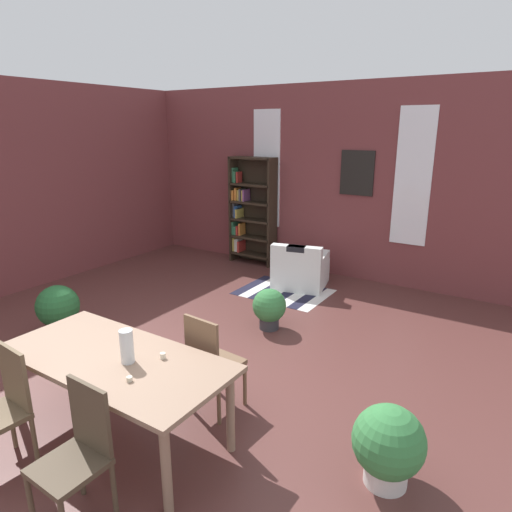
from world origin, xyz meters
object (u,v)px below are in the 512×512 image
(bookshelf_tall, at_px, (250,211))
(potted_plant_by_shelf, at_px, (269,307))
(dining_chair_far_right, at_px, (211,360))
(dining_chair_near_right, at_px, (78,452))
(dining_table, at_px, (115,365))
(potted_plant_window, at_px, (58,309))
(potted_plant_corner, at_px, (388,444))
(armchair_white, at_px, (300,270))
(dining_chair_near_left, at_px, (3,406))
(vase_on_table, at_px, (127,346))

(bookshelf_tall, bearing_deg, potted_plant_by_shelf, -51.83)
(dining_chair_far_right, xyz_separation_m, dining_chair_near_right, (0.01, -1.37, 0.00))
(dining_table, xyz_separation_m, potted_plant_window, (-2.11, 0.87, -0.30))
(dining_chair_near_right, bearing_deg, potted_plant_corner, 40.88)
(dining_table, xyz_separation_m, potted_plant_by_shelf, (-0.03, 2.46, -0.37))
(bookshelf_tall, bearing_deg, armchair_white, -26.30)
(dining_chair_near_left, distance_m, potted_plant_window, 2.29)
(potted_plant_window, bearing_deg, dining_chair_near_left, -43.02)
(potted_plant_by_shelf, distance_m, potted_plant_corner, 2.72)
(vase_on_table, bearing_deg, bookshelf_tall, 112.98)
(dining_chair_near_left, relative_size, potted_plant_corner, 1.54)
(armchair_white, relative_size, potted_plant_by_shelf, 1.80)
(vase_on_table, distance_m, potted_plant_corner, 2.07)
(dining_chair_far_right, distance_m, potted_plant_corner, 1.61)
(armchair_white, height_order, potted_plant_by_shelf, armchair_white)
(potted_plant_window, bearing_deg, vase_on_table, -20.96)
(dining_table, height_order, vase_on_table, vase_on_table)
(bookshelf_tall, height_order, potted_plant_window, bookshelf_tall)
(vase_on_table, relative_size, potted_plant_corner, 0.44)
(bookshelf_tall, height_order, armchair_white, bookshelf_tall)
(armchair_white, relative_size, potted_plant_corner, 1.56)
(dining_chair_near_left, xyz_separation_m, armchair_white, (0.01, 4.78, -0.23))
(vase_on_table, bearing_deg, armchair_white, 98.28)
(potted_plant_window, bearing_deg, armchair_white, 62.45)
(dining_chair_near_right, bearing_deg, dining_chair_near_left, -179.99)
(dining_table, xyz_separation_m, potted_plant_corner, (2.04, 0.69, -0.33))
(potted_plant_corner, relative_size, potted_plant_window, 0.94)
(potted_plant_window, bearing_deg, potted_plant_by_shelf, 37.39)
(armchair_white, distance_m, potted_plant_by_shelf, 1.68)
(dining_table, bearing_deg, potted_plant_by_shelf, 90.63)
(dining_chair_near_right, relative_size, dining_chair_near_left, 1.00)
(bookshelf_tall, distance_m, potted_plant_by_shelf, 3.06)
(potted_plant_corner, bearing_deg, potted_plant_window, 177.51)
(bookshelf_tall, bearing_deg, dining_chair_near_right, -67.14)
(dining_chair_near_left, height_order, potted_plant_corner, dining_chair_near_left)
(dining_chair_near_left, bearing_deg, potted_plant_corner, 29.09)
(dining_chair_near_right, distance_m, dining_chair_near_left, 0.88)
(dining_table, distance_m, vase_on_table, 0.27)
(dining_table, xyz_separation_m, bookshelf_tall, (-1.87, 4.80, 0.33))
(dining_chair_near_left, relative_size, armchair_white, 0.99)
(dining_chair_near_right, xyz_separation_m, potted_plant_by_shelf, (-0.47, 3.15, -0.22))
(dining_chair_near_left, bearing_deg, dining_table, 57.40)
(dining_chair_near_left, bearing_deg, dining_chair_far_right, 57.41)
(dining_table, relative_size, vase_on_table, 7.28)
(bookshelf_tall, bearing_deg, dining_chair_far_right, -60.75)
(potted_plant_by_shelf, relative_size, potted_plant_corner, 0.86)
(dining_chair_far_right, xyz_separation_m, dining_chair_near_left, (-0.88, -1.37, 0.00))
(dining_chair_near_left, height_order, potted_plant_by_shelf, dining_chair_near_left)
(vase_on_table, xyz_separation_m, armchair_white, (-0.60, 4.09, -0.60))
(potted_plant_by_shelf, bearing_deg, dining_chair_near_left, -97.45)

